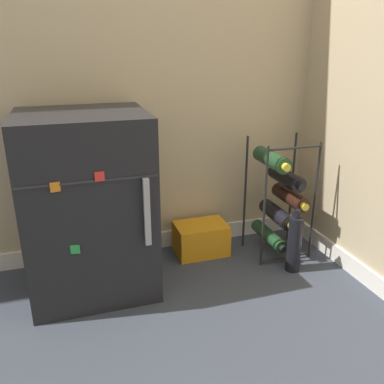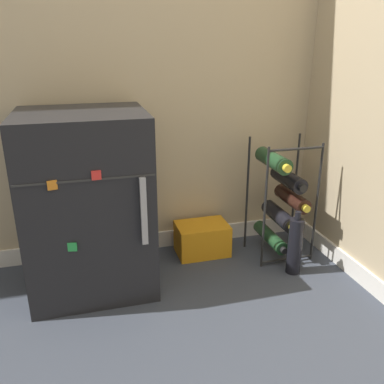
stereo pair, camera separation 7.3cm
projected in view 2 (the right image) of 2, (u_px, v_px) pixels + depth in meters
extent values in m
plane|color=#333842|center=(175.00, 308.00, 1.74)|extent=(14.00, 14.00, 0.00)
cube|color=tan|center=(141.00, 1.00, 1.86)|extent=(6.79, 0.06, 2.50)
cube|color=silver|center=(152.00, 240.00, 2.24)|extent=(6.79, 0.01, 0.09)
cube|color=black|center=(88.00, 203.00, 1.80)|extent=(0.54, 0.47, 0.81)
cube|color=#2D2D2D|center=(86.00, 180.00, 1.52)|extent=(0.52, 0.00, 0.01)
cube|color=#9E9EA3|center=(144.00, 212.00, 1.60)|extent=(0.02, 0.02, 0.28)
cube|color=orange|center=(52.00, 185.00, 1.49)|extent=(0.04, 0.01, 0.04)
cube|color=green|center=(72.00, 247.00, 1.59)|extent=(0.04, 0.01, 0.04)
cube|color=red|center=(96.00, 175.00, 1.52)|extent=(0.04, 0.01, 0.04)
cylinder|color=black|center=(265.00, 210.00, 1.96)|extent=(0.01, 0.01, 0.62)
cylinder|color=black|center=(317.00, 204.00, 2.03)|extent=(0.01, 0.01, 0.62)
cylinder|color=black|center=(247.00, 194.00, 2.16)|extent=(0.01, 0.01, 0.62)
cylinder|color=black|center=(295.00, 189.00, 2.23)|extent=(0.01, 0.01, 0.62)
cylinder|color=black|center=(286.00, 259.00, 2.10)|extent=(0.28, 0.01, 0.01)
cylinder|color=black|center=(296.00, 149.00, 1.90)|extent=(0.28, 0.01, 0.01)
cylinder|color=#19381E|center=(270.00, 237.00, 2.16)|extent=(0.07, 0.28, 0.07)
cylinder|color=black|center=(284.00, 250.00, 2.02)|extent=(0.03, 0.02, 0.03)
cylinder|color=black|center=(279.00, 216.00, 2.13)|extent=(0.08, 0.27, 0.08)
cylinder|color=gold|center=(293.00, 228.00, 2.00)|extent=(0.04, 0.02, 0.04)
cylinder|color=black|center=(292.00, 199.00, 2.12)|extent=(0.08, 0.26, 0.08)
cylinder|color=gold|center=(306.00, 209.00, 1.99)|extent=(0.04, 0.02, 0.04)
cylinder|color=black|center=(288.00, 179.00, 2.07)|extent=(0.08, 0.25, 0.08)
cylinder|color=black|center=(302.00, 188.00, 1.94)|extent=(0.04, 0.02, 0.04)
cylinder|color=#19381E|center=(273.00, 160.00, 2.01)|extent=(0.08, 0.26, 0.08)
cylinder|color=gold|center=(287.00, 168.00, 1.88)|extent=(0.04, 0.02, 0.04)
cube|color=orange|center=(202.00, 239.00, 2.18)|extent=(0.27, 0.19, 0.17)
cylinder|color=black|center=(295.00, 246.00, 1.97)|extent=(0.07, 0.07, 0.28)
cylinder|color=black|center=(298.00, 216.00, 1.91)|extent=(0.03, 0.03, 0.04)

